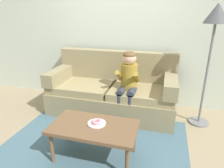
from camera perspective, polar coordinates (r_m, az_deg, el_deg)
ground at (r=2.86m, az=-3.79°, el=-15.28°), size 10.00×10.00×0.00m
wall_back at (r=3.69m, az=3.17°, el=16.15°), size 8.00×0.10×2.80m
area_rug at (r=2.67m, az=-5.65°, el=-18.14°), size 2.36×1.97×0.01m
couch at (r=3.42m, az=0.16°, el=-2.18°), size 2.08×0.90×1.01m
coffee_table at (r=2.33m, az=-5.22°, el=-12.80°), size 0.99×0.55×0.44m
person_child at (r=3.04m, az=4.64°, el=1.21°), size 0.34×0.58×1.10m
plate at (r=2.33m, az=-4.43°, el=-11.24°), size 0.21×0.21×0.01m
donut at (r=2.32m, az=-4.45°, el=-10.72°), size 0.14×0.14×0.04m
toy_controller at (r=2.99m, az=-11.73°, el=-13.39°), size 0.23×0.09×0.05m
floor_lamp at (r=3.06m, az=27.44°, el=14.12°), size 0.33×0.33×1.77m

